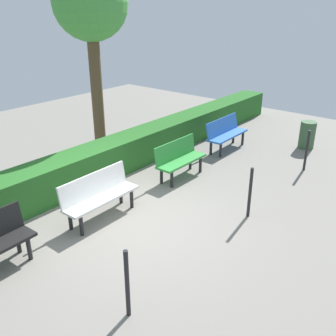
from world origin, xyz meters
name	(u,v)px	position (x,y,z in m)	size (l,w,h in m)	color
ground_plane	(133,222)	(0.00, 0.00, 0.00)	(18.60, 18.60, 0.00)	gray
bench_blue	(226,132)	(-4.39, -0.71, 0.48)	(1.50, 0.48, 0.86)	blue
bench_green	(179,158)	(-2.12, -0.56, 0.48)	(1.38, 0.47, 0.86)	#2D8C38
bench_white	(99,194)	(0.24, -0.61, 0.48)	(1.56, 0.47, 0.86)	white
hedge_row	(103,161)	(-1.03, -1.95, 0.39)	(14.60, 0.75, 0.78)	#266023
tree_near	(90,7)	(-2.26, -3.43, 3.65)	(1.85, 1.85, 4.67)	brown
railing_post_near	(307,151)	(-4.36, 1.55, 0.50)	(0.06, 0.06, 1.00)	black
railing_post_mid	(250,193)	(-1.54, 1.55, 0.50)	(0.06, 0.06, 1.00)	black
railing_post_far	(127,284)	(1.67, 1.55, 0.50)	(0.06, 0.06, 1.00)	black
trash_bin	(307,135)	(-5.90, 1.00, 0.38)	(0.42, 0.42, 0.75)	#385938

